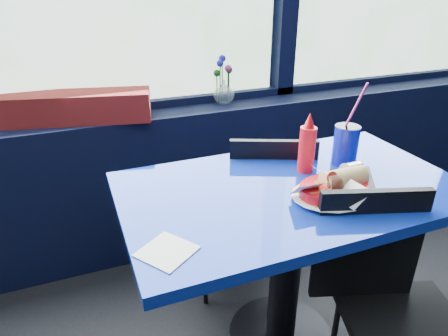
{
  "coord_description": "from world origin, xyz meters",
  "views": [
    {
      "loc": [
        -0.38,
        0.94,
        1.42
      ],
      "look_at": [
        0.03,
        1.98,
        0.88
      ],
      "focal_mm": 32.0,
      "sensor_mm": 36.0,
      "label": 1
    }
  ],
  "objects_px": {
    "chair_near_back": "(252,206)",
    "ketchup_bottle": "(307,146)",
    "planter_box": "(76,107)",
    "flower_vase": "(224,89)",
    "near_table": "(289,229)",
    "chair_near_front": "(389,297)",
    "soda_cup": "(346,144)",
    "food_basket": "(335,188)"
  },
  "relations": [
    {
      "from": "flower_vase",
      "to": "chair_near_front",
      "type": "bearing_deg",
      "value": -85.44
    },
    {
      "from": "chair_near_front",
      "to": "food_basket",
      "type": "distance_m",
      "value": 0.39
    },
    {
      "from": "near_table",
      "to": "food_basket",
      "type": "bearing_deg",
      "value": -53.27
    },
    {
      "from": "near_table",
      "to": "soda_cup",
      "type": "xyz_separation_m",
      "value": [
        0.28,
        0.1,
        0.26
      ]
    },
    {
      "from": "chair_near_front",
      "to": "food_basket",
      "type": "bearing_deg",
      "value": 131.2
    },
    {
      "from": "chair_near_front",
      "to": "ketchup_bottle",
      "type": "relative_size",
      "value": 3.59
    },
    {
      "from": "near_table",
      "to": "planter_box",
      "type": "distance_m",
      "value": 1.13
    },
    {
      "from": "near_table",
      "to": "ketchup_bottle",
      "type": "height_order",
      "value": "ketchup_bottle"
    },
    {
      "from": "flower_vase",
      "to": "near_table",
      "type": "bearing_deg",
      "value": -95.59
    },
    {
      "from": "food_basket",
      "to": "ketchup_bottle",
      "type": "distance_m",
      "value": 0.22
    },
    {
      "from": "ketchup_bottle",
      "to": "planter_box",
      "type": "bearing_deg",
      "value": 134.99
    },
    {
      "from": "near_table",
      "to": "soda_cup",
      "type": "bearing_deg",
      "value": 18.51
    },
    {
      "from": "chair_near_front",
      "to": "chair_near_back",
      "type": "xyz_separation_m",
      "value": [
        -0.18,
        0.68,
        0.0
      ]
    },
    {
      "from": "chair_near_front",
      "to": "planter_box",
      "type": "distance_m",
      "value": 1.52
    },
    {
      "from": "chair_near_front",
      "to": "soda_cup",
      "type": "xyz_separation_m",
      "value": [
        0.1,
        0.44,
        0.36
      ]
    },
    {
      "from": "chair_near_front",
      "to": "flower_vase",
      "type": "xyz_separation_m",
      "value": [
        -0.1,
        1.23,
        0.4
      ]
    },
    {
      "from": "food_basket",
      "to": "ketchup_bottle",
      "type": "xyz_separation_m",
      "value": [
        0.02,
        0.21,
        0.07
      ]
    },
    {
      "from": "chair_near_back",
      "to": "food_basket",
      "type": "relative_size",
      "value": 2.6
    },
    {
      "from": "flower_vase",
      "to": "food_basket",
      "type": "bearing_deg",
      "value": -89.89
    },
    {
      "from": "planter_box",
      "to": "soda_cup",
      "type": "distance_m",
      "value": 1.22
    },
    {
      "from": "planter_box",
      "to": "ketchup_bottle",
      "type": "height_order",
      "value": "ketchup_bottle"
    },
    {
      "from": "chair_near_back",
      "to": "ketchup_bottle",
      "type": "distance_m",
      "value": 0.46
    },
    {
      "from": "food_basket",
      "to": "near_table",
      "type": "bearing_deg",
      "value": 150.58
    },
    {
      "from": "flower_vase",
      "to": "chair_near_back",
      "type": "bearing_deg",
      "value": -98.12
    },
    {
      "from": "chair_near_back",
      "to": "planter_box",
      "type": "height_order",
      "value": "planter_box"
    },
    {
      "from": "ketchup_bottle",
      "to": "soda_cup",
      "type": "height_order",
      "value": "soda_cup"
    },
    {
      "from": "flower_vase",
      "to": "ketchup_bottle",
      "type": "bearing_deg",
      "value": -88.61
    },
    {
      "from": "flower_vase",
      "to": "food_basket",
      "type": "relative_size",
      "value": 0.79
    },
    {
      "from": "flower_vase",
      "to": "soda_cup",
      "type": "relative_size",
      "value": 0.77
    },
    {
      "from": "near_table",
      "to": "chair_near_front",
      "type": "relative_size",
      "value": 1.45
    },
    {
      "from": "chair_near_front",
      "to": "planter_box",
      "type": "relative_size",
      "value": 1.21
    },
    {
      "from": "chair_near_back",
      "to": "food_basket",
      "type": "bearing_deg",
      "value": 123.16
    },
    {
      "from": "chair_near_front",
      "to": "ketchup_bottle",
      "type": "distance_m",
      "value": 0.58
    },
    {
      "from": "near_table",
      "to": "flower_vase",
      "type": "xyz_separation_m",
      "value": [
        0.09,
        0.88,
        0.31
      ]
    },
    {
      "from": "planter_box",
      "to": "ketchup_bottle",
      "type": "distance_m",
      "value": 1.09
    },
    {
      "from": "chair_near_back",
      "to": "ketchup_bottle",
      "type": "height_order",
      "value": "ketchup_bottle"
    },
    {
      "from": "planter_box",
      "to": "flower_vase",
      "type": "bearing_deg",
      "value": 14.73
    },
    {
      "from": "food_basket",
      "to": "ketchup_bottle",
      "type": "bearing_deg",
      "value": 109.11
    },
    {
      "from": "planter_box",
      "to": "soda_cup",
      "type": "xyz_separation_m",
      "value": [
        0.95,
        -0.76,
        -0.04
      ]
    },
    {
      "from": "chair_near_front",
      "to": "chair_near_back",
      "type": "distance_m",
      "value": 0.7
    },
    {
      "from": "chair_near_back",
      "to": "food_basket",
      "type": "height_order",
      "value": "food_basket"
    },
    {
      "from": "food_basket",
      "to": "soda_cup",
      "type": "height_order",
      "value": "soda_cup"
    }
  ]
}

